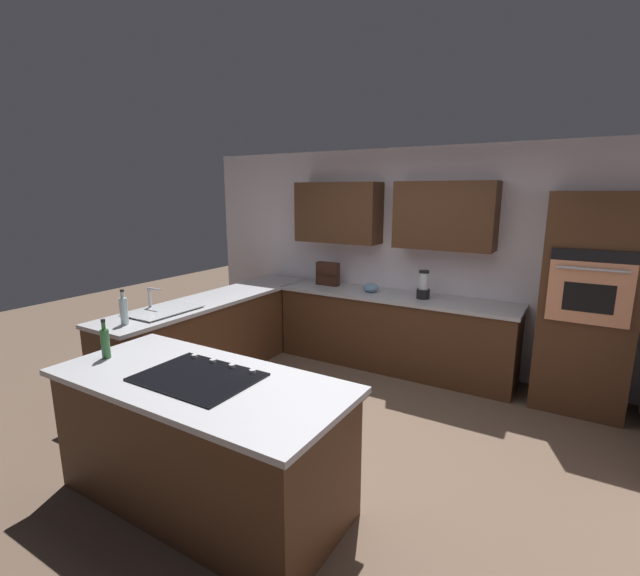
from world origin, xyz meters
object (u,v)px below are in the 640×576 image
wall_oven (587,303)px  dish_soap_bottle (124,310)px  cooktop (199,377)px  mixing_bowl (371,288)px  blender (423,287)px  oil_bottle (105,342)px  sink_unit (163,310)px  spice_rack (328,274)px

wall_oven → dish_soap_bottle: bearing=33.4°
cooktop → mixing_bowl: 2.91m
cooktop → mixing_bowl: mixing_bowl is taller
blender → oil_bottle: blender is taller
sink_unit → oil_bottle: bearing=122.4°
blender → mixing_bowl: 0.66m
sink_unit → dish_soap_bottle: bearing=97.0°
wall_oven → blender: 1.60m
wall_oven → mixing_bowl: size_ratio=10.83×
cooktop → dish_soap_bottle: size_ratio=2.33×
mixing_bowl → dish_soap_bottle: dish_soap_bottle is taller
wall_oven → spice_rack: wall_oven is taller
wall_oven → spice_rack: 2.90m
dish_soap_bottle → oil_bottle: 0.88m
wall_oven → oil_bottle: size_ratio=7.12×
oil_bottle → spice_rack: bearing=-91.6°
dish_soap_bottle → sink_unit: bearing=-83.0°
spice_rack → dish_soap_bottle: dish_soap_bottle is taller
sink_unit → dish_soap_bottle: dish_soap_bottle is taller
sink_unit → mixing_bowl: 2.39m
oil_bottle → cooktop: bearing=-173.7°
mixing_bowl → dish_soap_bottle: size_ratio=0.59×
cooktop → oil_bottle: (0.84, 0.09, 0.11)m
wall_oven → mixing_bowl: (2.25, -0.01, -0.10)m
blender → dish_soap_bottle: (2.02, 2.39, -0.00)m
spice_rack → oil_bottle: size_ratio=1.04×
mixing_bowl → blender: bearing=-180.0°
blender → mixing_bowl: (0.65, 0.00, -0.09)m
cooktop → spice_rack: size_ratio=2.49×
blender → wall_oven: bearing=179.8°
wall_oven → sink_unit: bearing=27.4°
wall_oven → oil_bottle: 4.23m
wall_oven → spice_rack: (2.90, -0.08, -0.00)m
cooktop → blender: 2.96m
wall_oven → cooktop: bearing=53.5°
cooktop → mixing_bowl: size_ratio=3.92×
sink_unit → blender: blender is taller
spice_rack → oil_bottle: (0.09, 3.08, -0.03)m
sink_unit → cooktop: (-1.53, 0.99, -0.01)m
sink_unit → cooktop: size_ratio=0.92×
sink_unit → mixing_bowl: sink_unit is taller
spice_rack → dish_soap_bottle: 2.57m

